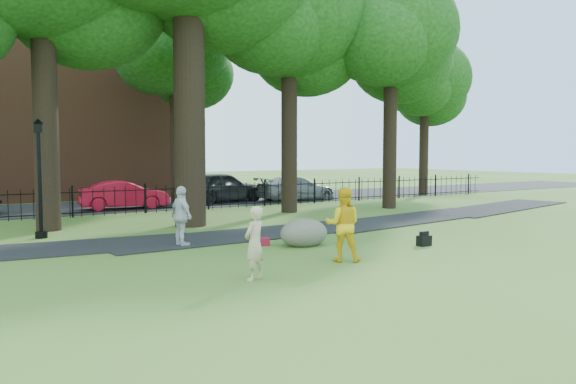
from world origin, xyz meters
TOP-DOWN VIEW (x-y plane):
  - ground at (0.00, 0.00)m, footprint 120.00×120.00m
  - footpath at (1.00, 3.90)m, footprint 36.07×3.85m
  - street at (0.00, 16.00)m, footprint 80.00×7.00m
  - iron_fence at (0.00, 12.00)m, footprint 44.00×0.04m
  - brick_building at (-4.00, 24.00)m, footprint 18.00×8.00m
  - tree_row at (0.52, 8.40)m, footprint 26.82×7.96m
  - woman at (-2.29, -1.74)m, footprint 0.66×0.58m
  - man at (0.50, -1.13)m, footprint 1.10×1.07m
  - pedestrian at (-1.96, 3.00)m, footprint 0.54×1.04m
  - boulder at (0.99, 1.25)m, footprint 1.66×1.42m
  - lamppost at (-5.01, 6.76)m, footprint 0.36×0.36m
  - backpack at (3.82, -0.60)m, footprint 0.40×0.25m
  - red_bag at (0.00, 1.84)m, footprint 0.36×0.26m
  - red_sedan at (-0.24, 14.29)m, footprint 4.16×1.95m
  - grey_car at (5.13, 15.05)m, footprint 5.03×2.64m
  - silver_car at (9.13, 13.90)m, footprint 4.60×1.91m

SIDE VIEW (x-z plane):
  - ground at x=0.00m, z-range 0.00..0.00m
  - footpath at x=1.00m, z-range -0.01..0.01m
  - street at x=0.00m, z-range -0.01..0.01m
  - red_bag at x=0.00m, z-range 0.00..0.23m
  - backpack at x=3.82m, z-range 0.00..0.29m
  - boulder at x=0.99m, z-range 0.00..0.83m
  - iron_fence at x=0.00m, z-range 0.00..1.20m
  - red_sedan at x=-0.24m, z-range 0.00..1.32m
  - silver_car at x=9.13m, z-range 0.00..1.33m
  - woman at x=-2.29m, z-range 0.00..1.53m
  - grey_car at x=5.13m, z-range 0.00..1.63m
  - pedestrian at x=-1.96m, z-range 0.00..1.69m
  - man at x=0.50m, z-range 0.00..1.79m
  - lamppost at x=-5.01m, z-range -0.04..3.62m
  - brick_building at x=-4.00m, z-range 0.00..12.00m
  - tree_row at x=0.52m, z-range 1.94..14.36m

